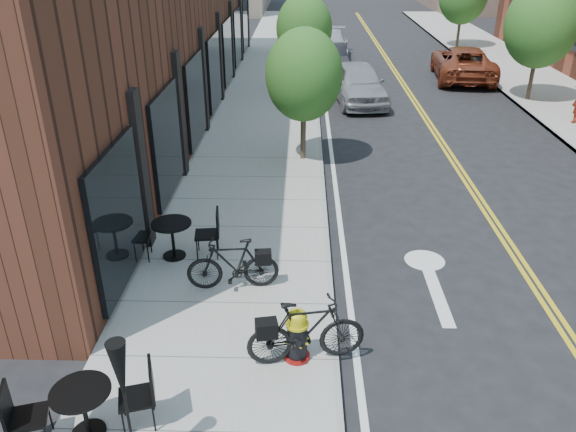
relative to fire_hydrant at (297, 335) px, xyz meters
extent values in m
plane|color=black|center=(0.67, -0.03, -0.57)|extent=(120.00, 120.00, 0.00)
cube|color=#9E9B93|center=(-1.33, 9.97, -0.51)|extent=(4.00, 70.00, 0.12)
cube|color=#3E2014|center=(-5.83, 13.97, 2.93)|extent=(5.00, 28.00, 7.00)
cylinder|color=#382B1E|center=(0.07, 8.97, 0.36)|extent=(0.16, 0.16, 1.61)
ellipsoid|color=#2C5F1E|center=(0.07, 8.97, 2.04)|extent=(2.20, 2.20, 2.64)
cylinder|color=#382B1E|center=(0.07, 16.97, 0.39)|extent=(0.16, 0.16, 1.68)
ellipsoid|color=#2C5F1E|center=(0.07, 16.97, 2.15)|extent=(2.30, 2.30, 2.76)
cylinder|color=#382B1E|center=(0.07, 24.97, 0.34)|extent=(0.16, 0.16, 1.57)
ellipsoid|color=#2C5F1E|center=(0.07, 24.97, 1.97)|extent=(2.10, 2.10, 2.52)
cylinder|color=#382B1E|center=(0.07, 32.97, 0.41)|extent=(0.16, 0.16, 1.71)
cylinder|color=#382B1E|center=(9.27, 15.97, 0.46)|extent=(0.16, 0.16, 1.82)
ellipsoid|color=#2C5F1E|center=(9.27, 15.97, 2.49)|extent=(2.80, 2.80, 3.36)
cylinder|color=#382B1E|center=(9.27, 27.97, 0.46)|extent=(0.16, 0.16, 1.82)
cylinder|color=maroon|center=(0.00, 0.00, -0.42)|extent=(0.53, 0.53, 0.06)
cylinder|color=black|center=(0.00, 0.00, -0.11)|extent=(0.41, 0.41, 0.62)
cylinder|color=gold|center=(0.00, 0.00, 0.21)|extent=(0.46, 0.46, 0.04)
cylinder|color=gold|center=(0.00, 0.00, 0.29)|extent=(0.40, 0.40, 0.14)
ellipsoid|color=gold|center=(0.00, 0.00, 0.38)|extent=(0.38, 0.38, 0.18)
cylinder|color=gold|center=(0.00, 0.00, 0.47)|extent=(0.07, 0.07, 0.06)
imported|color=black|center=(-1.23, 1.96, 0.07)|extent=(1.78, 0.67, 1.04)
imported|color=black|center=(0.14, -0.05, 0.11)|extent=(1.94, 0.88, 1.12)
cylinder|color=black|center=(-2.81, -1.59, -0.43)|extent=(0.57, 0.57, 0.03)
cylinder|color=black|center=(-2.81, -1.59, -0.07)|extent=(0.08, 0.08, 0.73)
cylinder|color=black|center=(-2.81, -1.59, 0.29)|extent=(0.98, 0.98, 0.03)
cylinder|color=black|center=(-2.61, 3.09, -0.43)|extent=(0.53, 0.53, 0.03)
cylinder|color=black|center=(-2.61, 3.09, -0.06)|extent=(0.07, 0.07, 0.76)
cylinder|color=black|center=(-2.61, 3.09, 0.33)|extent=(0.91, 0.91, 0.03)
cylinder|color=black|center=(-2.01, -2.14, 0.55)|extent=(0.04, 0.04, 1.94)
cone|color=black|center=(-2.01, -2.14, 1.13)|extent=(0.24, 0.24, 0.86)
imported|color=gray|center=(2.27, 15.71, 0.22)|extent=(2.38, 4.82, 1.58)
imported|color=black|center=(1.47, 21.74, 0.07)|extent=(1.63, 3.98, 1.28)
imported|color=#B5B5BA|center=(1.47, 24.72, 0.16)|extent=(2.33, 5.13, 1.46)
imported|color=maroon|center=(7.55, 19.94, 0.20)|extent=(3.12, 5.75, 1.53)
camera|label=1|loc=(0.04, -7.00, 5.62)|focal=35.00mm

